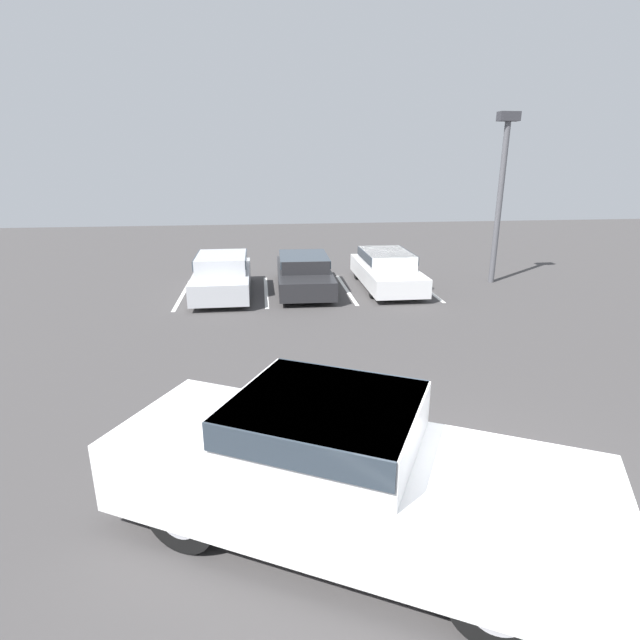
% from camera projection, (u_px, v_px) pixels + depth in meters
% --- Properties ---
extents(ground_plane, '(60.00, 60.00, 0.00)m').
position_uv_depth(ground_plane, '(449.00, 516.00, 6.28)').
color(ground_plane, '#423F3F').
extents(stall_stripe_a, '(0.12, 4.14, 0.01)m').
position_uv_depth(stall_stripe_a, '(183.00, 294.00, 16.60)').
color(stall_stripe_a, white).
rests_on(stall_stripe_a, ground_plane).
extents(stall_stripe_b, '(0.12, 4.14, 0.01)m').
position_uv_depth(stall_stripe_b, '(266.00, 291.00, 16.91)').
color(stall_stripe_b, white).
rests_on(stall_stripe_b, ground_plane).
extents(stall_stripe_c, '(0.12, 4.14, 0.01)m').
position_uv_depth(stall_stripe_c, '(346.00, 289.00, 17.22)').
color(stall_stripe_c, white).
rests_on(stall_stripe_c, ground_plane).
extents(stall_stripe_d, '(0.12, 4.14, 0.01)m').
position_uv_depth(stall_stripe_d, '(424.00, 287.00, 17.53)').
color(stall_stripe_d, white).
rests_on(stall_stripe_d, ground_plane).
extents(pickup_truck, '(5.93, 4.36, 1.74)m').
position_uv_depth(pickup_truck, '(350.00, 473.00, 5.68)').
color(pickup_truck, white).
rests_on(pickup_truck, ground_plane).
extents(parked_sedan_a, '(1.81, 4.31, 1.31)m').
position_uv_depth(parked_sedan_a, '(222.00, 274.00, 16.39)').
color(parked_sedan_a, '#B7BABF').
rests_on(parked_sedan_a, ground_plane).
extents(parked_sedan_b, '(1.86, 4.60, 1.19)m').
position_uv_depth(parked_sedan_b, '(304.00, 271.00, 16.98)').
color(parked_sedan_b, '#232326').
rests_on(parked_sedan_b, ground_plane).
extents(parked_sedan_c, '(1.75, 4.65, 1.25)m').
position_uv_depth(parked_sedan_c, '(386.00, 268.00, 17.33)').
color(parked_sedan_c, silver).
rests_on(parked_sedan_c, ground_plane).
extents(light_post, '(0.70, 0.36, 5.78)m').
position_uv_depth(light_post, '(501.00, 183.00, 17.15)').
color(light_post, '#515156').
rests_on(light_post, ground_plane).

